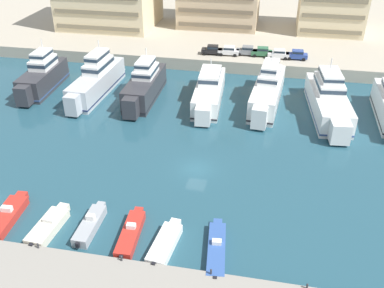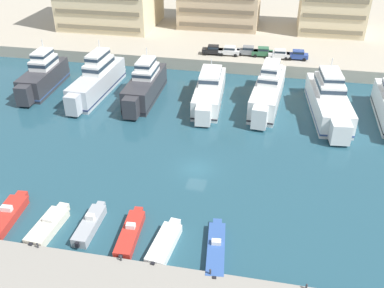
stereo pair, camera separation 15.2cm
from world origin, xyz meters
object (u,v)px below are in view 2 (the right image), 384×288
(motorboat_cream_center_left, at_px, (48,226))
(car_green_center_left, at_px, (263,52))
(yacht_white_center_right, at_px, (329,100))
(motorboat_red_mid_left, at_px, (7,215))
(car_grey_mid_left, at_px, (248,50))
(yacht_white_center, at_px, (268,90))
(motorboat_grey_center, at_px, (90,224))
(yacht_silver_left, at_px, (97,79))
(yacht_white_center_left, at_px, (209,91))
(motorboat_red_center_right, at_px, (130,233))
(motorboat_blue_right, at_px, (216,249))
(car_blue_center_right, at_px, (298,55))
(yacht_charcoal_mid_left, at_px, (145,85))
(motorboat_white_mid_right, at_px, (165,243))
(car_black_far_left, at_px, (213,50))
(car_white_center, at_px, (279,54))
(yacht_charcoal_far_left, at_px, (43,76))
(car_white_left, at_px, (229,50))

(motorboat_cream_center_left, xyz_separation_m, car_green_center_left, (19.32, 51.51, 2.80))
(yacht_white_center_right, height_order, motorboat_red_mid_left, yacht_white_center_right)
(car_grey_mid_left, bearing_deg, yacht_white_center_right, -51.81)
(yacht_white_center, height_order, motorboat_grey_center, yacht_white_center)
(yacht_silver_left, bearing_deg, motorboat_cream_center_left, -76.72)
(yacht_silver_left, bearing_deg, yacht_white_center_left, 0.82)
(motorboat_red_center_right, xyz_separation_m, car_green_center_left, (10.50, 50.87, 2.81))
(yacht_silver_left, distance_m, motorboat_blue_right, 42.42)
(yacht_silver_left, bearing_deg, car_blue_center_right, 26.92)
(yacht_charcoal_mid_left, height_order, car_grey_mid_left, yacht_charcoal_mid_left)
(yacht_white_center_left, bearing_deg, motorboat_white_mid_right, -88.27)
(yacht_charcoal_mid_left, distance_m, car_blue_center_right, 30.90)
(motorboat_red_center_right, distance_m, car_blue_center_right, 53.34)
(yacht_charcoal_mid_left, relative_size, motorboat_red_center_right, 2.23)
(yacht_charcoal_mid_left, bearing_deg, motorboat_grey_center, -83.81)
(car_grey_mid_left, height_order, car_green_center_left, same)
(motorboat_cream_center_left, bearing_deg, yacht_white_center_right, 47.37)
(motorboat_blue_right, bearing_deg, yacht_charcoal_mid_left, 117.33)
(yacht_white_center_left, distance_m, car_grey_mid_left, 18.20)
(car_black_far_left, bearing_deg, car_grey_mid_left, 7.05)
(yacht_white_center, distance_m, motorboat_red_mid_left, 43.56)
(motorboat_white_mid_right, bearing_deg, motorboat_red_mid_left, 177.72)
(yacht_white_center_left, bearing_deg, motorboat_grey_center, -102.61)
(car_black_far_left, bearing_deg, yacht_white_center_left, -82.99)
(motorboat_white_mid_right, distance_m, motorboat_blue_right, 5.17)
(motorboat_blue_right, bearing_deg, motorboat_red_center_right, 177.31)
(yacht_white_center_left, relative_size, car_green_center_left, 4.37)
(yacht_silver_left, xyz_separation_m, motorboat_grey_center, (12.21, -32.77, -1.99))
(car_black_far_left, bearing_deg, yacht_silver_left, -135.99)
(motorboat_grey_center, bearing_deg, yacht_white_center_left, 77.39)
(yacht_white_center_left, xyz_separation_m, car_blue_center_right, (14.37, 16.98, 1.34))
(motorboat_grey_center, height_order, car_white_center, car_white_center)
(motorboat_cream_center_left, xyz_separation_m, motorboat_red_center_right, (8.82, 0.64, -0.02))
(yacht_white_center_right, height_order, motorboat_blue_right, yacht_white_center_right)
(yacht_charcoal_mid_left, height_order, motorboat_red_mid_left, yacht_charcoal_mid_left)
(motorboat_cream_center_left, bearing_deg, car_blue_center_right, 63.02)
(yacht_white_center_right, xyz_separation_m, car_white_center, (-8.18, 17.50, 0.92))
(motorboat_red_mid_left, bearing_deg, yacht_silver_left, 94.75)
(motorboat_red_mid_left, relative_size, motorboat_grey_center, 1.13)
(yacht_white_center, xyz_separation_m, car_green_center_left, (-1.84, 16.25, 0.88))
(yacht_charcoal_mid_left, bearing_deg, yacht_charcoal_far_left, 179.33)
(car_white_left, xyz_separation_m, car_white_center, (9.70, 0.00, 0.00))
(motorboat_cream_center_left, relative_size, car_white_left, 1.64)
(motorboat_blue_right, relative_size, car_blue_center_right, 2.00)
(motorboat_red_mid_left, bearing_deg, car_white_center, 61.06)
(yacht_charcoal_mid_left, bearing_deg, yacht_white_center, 5.46)
(car_black_far_left, bearing_deg, motorboat_grey_center, -96.13)
(motorboat_grey_center, bearing_deg, yacht_silver_left, 110.44)
(yacht_silver_left, height_order, motorboat_white_mid_right, yacht_silver_left)
(yacht_charcoal_mid_left, xyz_separation_m, motorboat_red_center_right, (8.09, -32.66, -1.88))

